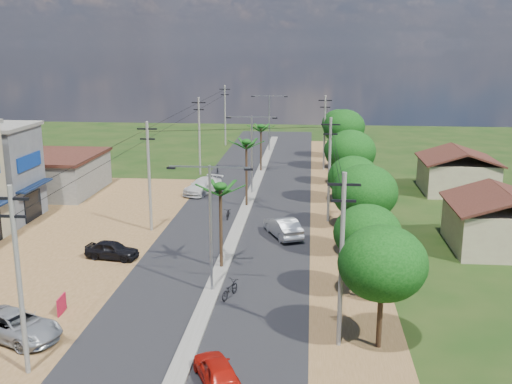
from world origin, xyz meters
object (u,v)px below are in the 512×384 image
car_red_near (217,371)px  car_parked_silver (17,326)px  car_white_far (203,186)px  car_parked_dark (112,250)px  roadside_sign (62,305)px  car_silver_mid (283,227)px  moto_rider_east (230,290)px

car_red_near → car_parked_silver: size_ratio=0.73×
car_white_far → car_parked_silver: car_white_far is taller
car_white_far → car_parked_dark: 19.78m
roadside_sign → car_silver_mid: bearing=49.3°
car_red_near → car_white_far: size_ratio=0.70×
car_silver_mid → roadside_sign: size_ratio=3.78×
car_parked_silver → moto_rider_east: bearing=-36.2°
car_red_near → roadside_sign: (-9.90, 6.38, -0.11)m
car_silver_mid → car_parked_dark: car_silver_mid is taller
car_silver_mid → car_white_far: size_ratio=0.90×
car_silver_mid → roadside_sign: car_silver_mid is taller
car_red_near → car_parked_silver: (-10.98, 3.25, 0.08)m
car_red_near → roadside_sign: 11.78m
car_white_far → roadside_sign: bearing=-74.5°
car_red_near → car_silver_mid: car_silver_mid is taller
car_parked_dark → moto_rider_east: bearing=-113.7°
car_silver_mid → car_parked_silver: car_silver_mid is taller
car_parked_dark → roadside_sign: (0.03, -8.93, -0.13)m
moto_rider_east → roadside_sign: bearing=37.3°
car_red_near → car_white_far: (-6.90, 34.86, 0.14)m
car_white_far → roadside_sign: size_ratio=4.19×
moto_rider_east → car_white_far: bearing=-57.2°
car_white_far → car_silver_mid: bearing=-35.0°
car_silver_mid → car_parked_dark: 13.37m
car_red_near → moto_rider_east: 9.44m
car_silver_mid → car_white_far: car_silver_mid is taller
car_red_near → roadside_sign: size_ratio=2.94×
car_red_near → car_parked_dark: car_parked_dark is taller
roadside_sign → car_parked_dark: bearing=87.6°
car_white_far → roadside_sign: 28.63m
car_silver_mid → moto_rider_east: bearing=53.9°
car_parked_dark → moto_rider_east: size_ratio=1.97×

